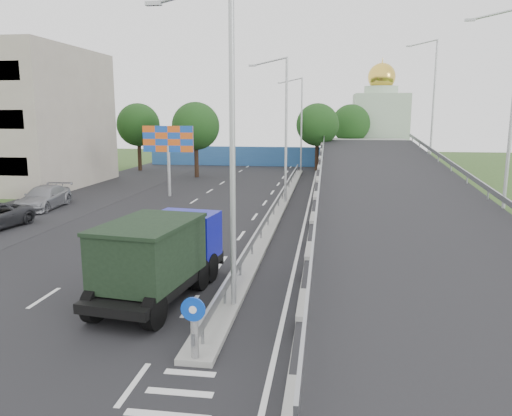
% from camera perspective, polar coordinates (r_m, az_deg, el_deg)
% --- Properties ---
extents(ground, '(160.00, 160.00, 0.00)m').
position_cam_1_polar(ground, '(11.85, -9.94, -22.18)').
color(ground, '#2D4C1E').
rests_on(ground, ground).
extents(road_surface, '(26.00, 90.00, 0.04)m').
position_cam_1_polar(road_surface, '(30.75, -3.74, -1.33)').
color(road_surface, black).
rests_on(road_surface, ground).
extents(parking_strip, '(8.00, 90.00, 0.05)m').
position_cam_1_polar(parking_strip, '(35.75, -24.58, -0.59)').
color(parking_strip, black).
rests_on(parking_strip, ground).
extents(median, '(1.00, 44.00, 0.20)m').
position_cam_1_polar(median, '(34.16, 2.58, 0.06)').
color(median, gray).
rests_on(median, ground).
extents(overpass_ramp, '(10.00, 50.00, 3.50)m').
position_cam_1_polar(overpass_ramp, '(34.00, 15.29, 2.46)').
color(overpass_ramp, gray).
rests_on(overpass_ramp, ground).
extents(median_guardrail, '(0.09, 44.00, 0.71)m').
position_cam_1_polar(median_guardrail, '(34.05, 2.59, 1.14)').
color(median_guardrail, gray).
rests_on(median_guardrail, median).
extents(sign_bollard, '(0.64, 0.23, 1.67)m').
position_cam_1_polar(sign_bollard, '(13.19, -7.09, -13.41)').
color(sign_bollard, black).
rests_on(sign_bollard, median).
extents(lamp_post_near, '(2.74, 0.18, 10.08)m').
position_cam_1_polar(lamp_post_near, '(15.75, -3.41, 8.52)').
color(lamp_post_near, '#B2B5B7').
rests_on(lamp_post_near, median).
extents(lamp_post_mid, '(2.74, 0.18, 10.08)m').
position_cam_1_polar(lamp_post_mid, '(35.56, 3.16, 9.73)').
color(lamp_post_mid, '#B2B5B7').
rests_on(lamp_post_mid, median).
extents(lamp_post_far, '(2.74, 0.18, 10.08)m').
position_cam_1_polar(lamp_post_far, '(55.51, 5.03, 10.05)').
color(lamp_post_far, '#B2B5B7').
rests_on(lamp_post_far, median).
extents(blue_wall, '(30.00, 0.50, 2.40)m').
position_cam_1_polar(blue_wall, '(62.06, 1.47, 5.90)').
color(blue_wall, '#2A599D').
rests_on(blue_wall, ground).
extents(church, '(7.00, 7.00, 13.80)m').
position_cam_1_polar(church, '(69.75, 13.95, 9.50)').
color(church, '#B2CCAD').
rests_on(church, ground).
extents(billboard, '(4.00, 0.24, 5.50)m').
position_cam_1_polar(billboard, '(39.44, -10.01, 7.32)').
color(billboard, '#B2B5B7').
rests_on(billboard, ground).
extents(tree_left_mid, '(4.80, 4.80, 7.60)m').
position_cam_1_polar(tree_left_mid, '(51.18, -6.90, 9.26)').
color(tree_left_mid, black).
rests_on(tree_left_mid, ground).
extents(tree_median_far, '(4.80, 4.80, 7.60)m').
position_cam_1_polar(tree_median_far, '(57.44, 7.04, 9.41)').
color(tree_median_far, black).
rests_on(tree_median_far, ground).
extents(tree_left_far, '(4.80, 4.80, 7.60)m').
position_cam_1_polar(tree_left_far, '(58.44, -13.30, 9.22)').
color(tree_left_far, black).
rests_on(tree_left_far, ground).
extents(tree_ramp_far, '(4.80, 4.80, 7.60)m').
position_cam_1_polar(tree_ramp_far, '(64.49, 10.79, 9.43)').
color(tree_ramp_far, black).
rests_on(tree_ramp_far, ground).
extents(dump_truck, '(3.27, 6.83, 2.89)m').
position_cam_1_polar(dump_truck, '(17.85, -10.83, -5.10)').
color(dump_truck, black).
rests_on(dump_truck, ground).
extents(parked_car_d, '(2.55, 5.44, 1.54)m').
position_cam_1_polar(parked_car_d, '(37.12, -23.07, 1.11)').
color(parked_car_d, gray).
rests_on(parked_car_d, ground).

